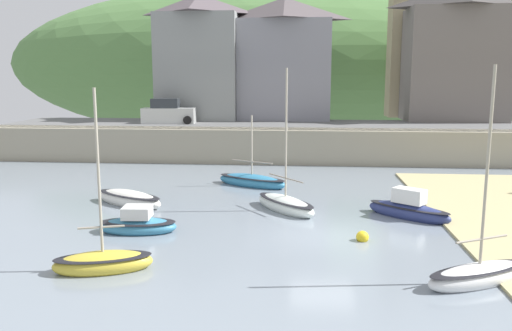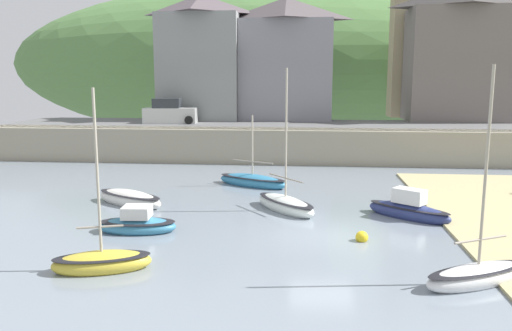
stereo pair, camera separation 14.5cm
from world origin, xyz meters
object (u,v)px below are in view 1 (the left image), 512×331
Objects in this scene: sailboat_tall_mast at (129,199)px; motorboat_with_cabin at (138,224)px; sailboat_far_left at (285,204)px; waterfront_building_centre at (284,58)px; fishing_boat_green at (409,210)px; sailboat_blue_trim at (252,181)px; mooring_buoy at (362,237)px; waterfront_building_left at (200,57)px; church_with_spire at (406,21)px; rowboat_small_beached at (103,262)px; parked_car_near_slipway at (168,113)px; sailboat_white_hull at (479,274)px; waterfront_building_right at (456,52)px.

motorboat_with_cabin reaches higher than sailboat_tall_mast.
motorboat_with_cabin is 0.48× the size of sailboat_far_left.
waterfront_building_centre is 2.74× the size of fishing_boat_green.
fishing_boat_green is at bearing -12.15° from sailboat_blue_trim.
waterfront_building_left is at bearing 113.27° from mooring_buoy.
motorboat_with_cabin is (-15.55, -29.39, -10.57)m from church_with_spire.
sailboat_tall_mast is 8.63× the size of mooring_buoy.
sailboat_tall_mast is 7.30m from sailboat_blue_trim.
waterfront_building_left is at bearing 77.44° from rowboat_small_beached.
church_with_spire is 22.70m from parked_car_near_slipway.
sailboat_blue_trim is at bearing -94.24° from waterfront_building_centre.
waterfront_building_centre is 1.51× the size of sailboat_far_left.
sailboat_blue_trim is (5.46, 4.85, -0.00)m from sailboat_tall_mast.
waterfront_building_centre is 1.52× the size of sailboat_white_hull.
mooring_buoy is (8.78, -0.39, -0.15)m from motorboat_with_cabin.
sailboat_white_hull is (6.04, -8.04, -0.01)m from sailboat_far_left.
sailboat_blue_trim is (-15.21, -16.27, -7.71)m from waterfront_building_right.
waterfront_building_centre reaches higher than sailboat_white_hull.
waterfront_building_centre is at bearing 101.96° from sailboat_tall_mast.
motorboat_with_cabin is at bearing 75.34° from rowboat_small_beached.
parked_car_near_slipway is at bearing 168.35° from fishing_boat_green.
motorboat_with_cabin is 0.48× the size of sailboat_white_hull.
sailboat_far_left is 1.51× the size of sailboat_blue_trim.
waterfront_building_centre is at bearing -159.42° from church_with_spire.
rowboat_small_beached reaches higher than sailboat_blue_trim.
fishing_boat_green is at bearing -109.16° from waterfront_building_right.
church_with_spire is at bearing 118.38° from fishing_boat_green.
parked_car_near_slipway is at bearing 97.13° from motorboat_with_cabin.
waterfront_building_right is at bearing 110.20° from sailboat_far_left.
waterfront_building_centre is at bearing 98.58° from mooring_buoy.
waterfront_building_centre reaches higher than fishing_boat_green.
sailboat_white_hull is at bearing -103.49° from waterfront_building_right.
waterfront_building_centre is 26.84m from motorboat_with_cabin.
church_with_spire reaches higher than waterfront_building_centre.
rowboat_small_beached is at bearing 152.18° from sailboat_white_hull.
rowboat_small_beached reaches higher than mooring_buoy.
sailboat_white_hull is at bearing -17.61° from rowboat_small_beached.
church_with_spire is 34.89m from motorboat_with_cabin.
waterfront_building_right is 1.65× the size of sailboat_far_left.
waterfront_building_centre is at bearing 112.69° from sailboat_blue_trim.
sailboat_blue_trim is at bearing 178.81° from fishing_boat_green.
mooring_buoy is at bearing -86.49° from fishing_boat_green.
sailboat_tall_mast reaches higher than mooring_buoy.
parked_car_near_slipway is at bearing -168.91° from waterfront_building_right.
waterfront_building_left is 7.20m from waterfront_building_centre.
sailboat_tall_mast is at bearing -131.94° from sailboat_far_left.
motorboat_with_cabin is at bearing -85.10° from sailboat_blue_trim.
waterfront_building_centre is 23.30m from sailboat_tall_mast.
sailboat_white_hull is 4.88m from mooring_buoy.
waterfront_building_left is 30.58m from rowboat_small_beached.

